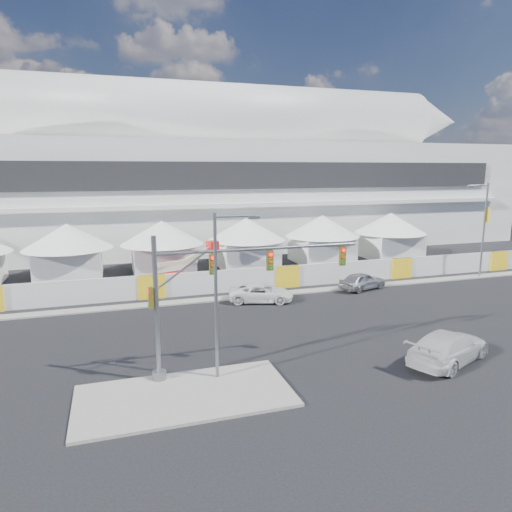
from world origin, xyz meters
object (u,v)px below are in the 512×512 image
object	(u,v)px
streetlight_median	(220,285)
sedan_silver	(362,281)
lot_car_b	(411,263)
traffic_mast	(204,296)
pickup_curb	(261,293)
streetlight_curb	(483,223)
boom_lift	(174,275)
pickup_near	(448,347)

from	to	relation	value
streetlight_median	sedan_silver	bearing A→B (deg)	39.90
lot_car_b	traffic_mast	xyz separation A→B (m)	(-25.90, -18.43, 3.59)
sedan_silver	traffic_mast	world-z (taller)	traffic_mast
pickup_curb	streetlight_median	xyz separation A→B (m)	(-6.25, -12.51, 4.23)
lot_car_b	pickup_curb	bearing A→B (deg)	83.50
streetlight_curb	boom_lift	size ratio (longest dim) A/B	1.21
pickup_near	lot_car_b	xyz separation A→B (m)	(12.75, 20.82, -0.18)
lot_car_b	traffic_mast	distance (m)	31.99
pickup_curb	streetlight_curb	size ratio (longest dim) A/B	0.56
lot_car_b	streetlight_curb	bearing A→B (deg)	-164.64
traffic_mast	boom_lift	xyz separation A→B (m)	(0.90, 19.05, -3.28)
traffic_mast	streetlight_curb	xyz separation A→B (m)	(30.18, 13.50, 1.07)
boom_lift	sedan_silver	bearing A→B (deg)	-41.11
lot_car_b	streetlight_median	size ratio (longest dim) A/B	0.49
traffic_mast	streetlight_median	distance (m)	1.14
pickup_near	lot_car_b	world-z (taller)	pickup_near
streetlight_median	streetlight_curb	size ratio (longest dim) A/B	0.90
traffic_mast	streetlight_curb	bearing A→B (deg)	24.10
lot_car_b	boom_lift	distance (m)	25.01
traffic_mast	streetlight_curb	distance (m)	33.07
pickup_near	traffic_mast	distance (m)	13.79
pickup_near	streetlight_curb	world-z (taller)	streetlight_curb
lot_car_b	pickup_near	bearing A→B (deg)	122.96
lot_car_b	streetlight_median	world-z (taller)	streetlight_median
lot_car_b	traffic_mast	size ratio (longest dim) A/B	0.36
streetlight_median	pickup_curb	bearing A→B (deg)	63.44
pickup_near	boom_lift	size ratio (longest dim) A/B	0.79
traffic_mast	streetlight_median	xyz separation A→B (m)	(0.67, -0.64, 0.66)
pickup_curb	streetlight_median	bearing A→B (deg)	171.02
pickup_curb	lot_car_b	world-z (taller)	pickup_curb
sedan_silver	streetlight_curb	distance (m)	14.24
boom_lift	streetlight_curb	bearing A→B (deg)	-30.19
pickup_curb	boom_lift	xyz separation A→B (m)	(-6.03, 7.18, 0.29)
streetlight_median	boom_lift	xyz separation A→B (m)	(0.23, 19.68, -3.94)
sedan_silver	pickup_near	bearing A→B (deg)	150.12
streetlight_median	streetlight_curb	distance (m)	32.72
streetlight_median	streetlight_curb	xyz separation A→B (m)	(29.50, 14.14, 0.42)
pickup_curb	lot_car_b	size ratio (longest dim) A/B	1.27
pickup_near	streetlight_curb	size ratio (longest dim) A/B	0.65
pickup_near	lot_car_b	size ratio (longest dim) A/B	1.48
lot_car_b	streetlight_curb	distance (m)	8.02
pickup_near	boom_lift	world-z (taller)	boom_lift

